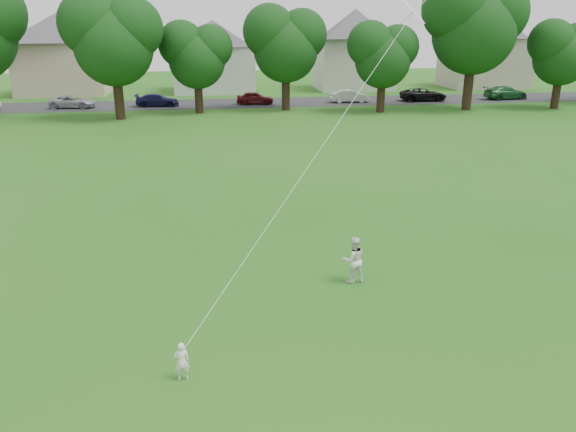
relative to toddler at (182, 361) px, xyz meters
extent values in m
plane|color=#175814|center=(1.92, 2.07, -0.46)|extent=(160.00, 160.00, 0.00)
cube|color=#2D2D30|center=(1.92, 44.07, -0.46)|extent=(90.00, 7.00, 0.01)
imported|color=white|center=(0.00, 0.00, 0.00)|extent=(0.36, 0.25, 0.93)
imported|color=white|center=(4.99, 4.27, 0.27)|extent=(0.77, 0.64, 1.46)
plane|color=white|center=(8.02, 8.80, 7.39)|extent=(1.17, 1.31, 0.79)
cylinder|color=white|center=(4.01, 4.40, 3.80)|extent=(0.01, 0.01, 13.91)
cylinder|color=black|center=(-6.07, 36.23, 1.44)|extent=(0.77, 0.77, 3.81)
cylinder|color=black|center=(0.25, 38.60, 1.02)|extent=(0.70, 0.70, 2.98)
cylinder|color=black|center=(7.88, 39.15, 1.28)|extent=(0.74, 0.74, 3.49)
cylinder|color=black|center=(15.88, 36.76, 1.02)|extent=(0.69, 0.69, 2.96)
cylinder|color=black|center=(23.90, 36.97, 1.76)|extent=(0.82, 0.82, 4.45)
cylinder|color=black|center=(32.09, 36.42, 1.05)|extent=(0.70, 0.70, 3.02)
imported|color=#9B9DAA|center=(-11.17, 43.07, 0.11)|extent=(4.23, 2.34, 1.12)
imported|color=#15133D|center=(-3.63, 43.07, 0.12)|extent=(4.03, 1.81, 1.15)
imported|color=#501013|center=(5.48, 43.07, 0.14)|extent=(3.62, 1.74, 1.19)
imported|color=#B1B1B1|center=(14.73, 43.07, 0.16)|extent=(3.73, 1.37, 1.22)
imported|color=black|center=(22.24, 43.07, 0.18)|extent=(4.62, 2.27, 1.26)
imported|color=#1C5627|center=(30.96, 43.07, 0.19)|extent=(4.63, 2.29, 1.29)
cube|color=#C4AE93|center=(-14.08, 54.07, 2.25)|extent=(9.06, 7.21, 5.42)
pyramid|color=#4A474C|center=(-14.08, 54.07, 7.94)|extent=(13.06, 13.06, 2.98)
cube|color=silver|center=(1.92, 54.07, 2.00)|extent=(8.64, 7.44, 4.93)
pyramid|color=#4A474C|center=(1.92, 54.07, 7.18)|extent=(12.46, 12.46, 2.71)
cube|color=beige|center=(17.92, 54.07, 2.38)|extent=(8.37, 6.68, 5.69)
pyramid|color=#4A474C|center=(17.92, 54.07, 8.36)|extent=(12.07, 12.07, 3.13)
cube|color=#ABA58E|center=(33.92, 54.07, 2.35)|extent=(9.14, 6.89, 5.63)
pyramid|color=#4A474C|center=(33.92, 54.07, 8.26)|extent=(13.18, 13.18, 3.10)
camera|label=1|loc=(0.78, -10.84, 7.10)|focal=35.00mm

